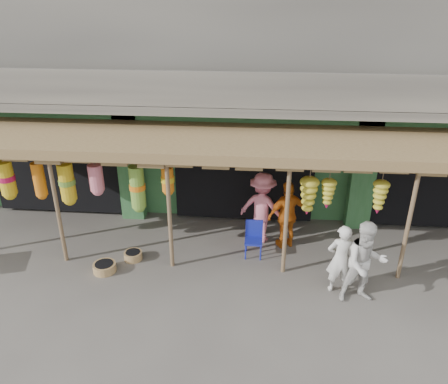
# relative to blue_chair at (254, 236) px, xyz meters

# --- Properties ---
(ground) EXTENTS (80.00, 80.00, 0.00)m
(ground) POSITION_rel_blue_chair_xyz_m (-0.32, -0.45, -0.48)
(ground) COLOR #514C47
(ground) RESTS_ON ground
(building) EXTENTS (16.40, 6.80, 7.00)m
(building) POSITION_rel_blue_chair_xyz_m (-0.32, 4.42, 2.89)
(building) COLOR gray
(building) RESTS_ON ground
(awning) EXTENTS (14.00, 2.70, 2.79)m
(awning) POSITION_rel_blue_chair_xyz_m (-0.49, 0.35, 2.10)
(awning) COLOR brown
(awning) RESTS_ON ground
(blue_chair) EXTENTS (0.41, 0.42, 0.85)m
(blue_chair) POSITION_rel_blue_chair_xyz_m (0.00, 0.00, 0.00)
(blue_chair) COLOR #172097
(blue_chair) RESTS_ON ground
(basket_mid) EXTENTS (0.51, 0.51, 0.20)m
(basket_mid) POSITION_rel_blue_chair_xyz_m (-3.29, -1.00, -0.38)
(basket_mid) COLOR #A26D48
(basket_mid) RESTS_ON ground
(basket_right) EXTENTS (0.46, 0.46, 0.19)m
(basket_right) POSITION_rel_blue_chair_xyz_m (-2.78, -0.48, -0.38)
(basket_right) COLOR #9C8348
(basket_right) RESTS_ON ground
(person_front) EXTENTS (0.59, 0.42, 1.53)m
(person_front) POSITION_rel_blue_chair_xyz_m (1.78, -1.21, 0.29)
(person_front) COLOR silver
(person_front) RESTS_ON ground
(person_right) EXTENTS (0.95, 0.79, 1.77)m
(person_right) POSITION_rel_blue_chair_xyz_m (2.20, -1.49, 0.41)
(person_right) COLOR silver
(person_right) RESTS_ON ground
(person_vendor) EXTENTS (1.08, 0.77, 1.71)m
(person_vendor) POSITION_rel_blue_chair_xyz_m (0.78, 0.43, 0.38)
(person_vendor) COLOR #BF5912
(person_vendor) RESTS_ON ground
(person_shopper) EXTENTS (1.32, 1.03, 1.80)m
(person_shopper) POSITION_rel_blue_chair_xyz_m (0.18, 0.67, 0.42)
(person_shopper) COLOR pink
(person_shopper) RESTS_ON ground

